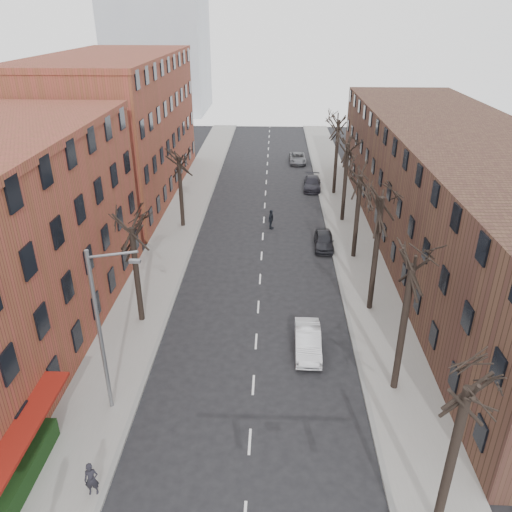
# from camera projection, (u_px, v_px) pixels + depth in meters

# --- Properties ---
(sidewalk_left) EXTENTS (4.00, 90.00, 0.15)m
(sidewalk_left) POSITION_uv_depth(u_px,v_px,m) (181.00, 222.00, 48.10)
(sidewalk_left) COLOR gray
(sidewalk_left) RESTS_ON ground
(sidewalk_right) EXTENTS (4.00, 90.00, 0.15)m
(sidewalk_right) POSITION_uv_depth(u_px,v_px,m) (347.00, 224.00, 47.55)
(sidewalk_right) COLOR gray
(sidewalk_right) RESTS_ON ground
(building_left_far) EXTENTS (12.00, 28.00, 14.00)m
(building_left_far) POSITION_uv_depth(u_px,v_px,m) (117.00, 129.00, 53.38)
(building_left_far) COLOR brown
(building_left_far) RESTS_ON ground
(building_right) EXTENTS (12.00, 50.00, 10.00)m
(building_right) POSITION_uv_depth(u_px,v_px,m) (459.00, 193.00, 40.62)
(building_right) COLOR #472E21
(building_right) RESTS_ON ground
(awning_left) EXTENTS (1.20, 7.00, 0.15)m
(awning_left) POSITION_uv_depth(u_px,v_px,m) (37.00, 470.00, 22.18)
(awning_left) COLOR maroon
(awning_left) RESTS_ON ground
(hedge) EXTENTS (0.80, 6.00, 1.00)m
(hedge) POSITION_uv_depth(u_px,v_px,m) (21.00, 479.00, 21.00)
(hedge) COLOR #193713
(hedge) RESTS_ON sidewalk_left
(tree_right_b) EXTENTS (5.20, 5.20, 10.80)m
(tree_right_b) POSITION_uv_depth(u_px,v_px,m) (393.00, 389.00, 26.98)
(tree_right_b) COLOR black
(tree_right_b) RESTS_ON ground
(tree_right_c) EXTENTS (5.20, 5.20, 11.60)m
(tree_right_c) POSITION_uv_depth(u_px,v_px,m) (369.00, 309.00, 34.15)
(tree_right_c) COLOR black
(tree_right_c) RESTS_ON ground
(tree_right_d) EXTENTS (5.20, 5.20, 10.00)m
(tree_right_d) POSITION_uv_depth(u_px,v_px,m) (353.00, 257.00, 41.32)
(tree_right_d) COLOR black
(tree_right_d) RESTS_ON ground
(tree_right_e) EXTENTS (5.20, 5.20, 10.80)m
(tree_right_e) POSITION_uv_depth(u_px,v_px,m) (342.00, 221.00, 48.50)
(tree_right_e) COLOR black
(tree_right_e) RESTS_ON ground
(tree_right_f) EXTENTS (5.20, 5.20, 11.60)m
(tree_right_f) POSITION_uv_depth(u_px,v_px,m) (334.00, 194.00, 55.67)
(tree_right_f) COLOR black
(tree_right_f) RESTS_ON ground
(tree_left_a) EXTENTS (5.20, 5.20, 9.50)m
(tree_left_a) POSITION_uv_depth(u_px,v_px,m) (142.00, 321.00, 32.88)
(tree_left_a) COLOR black
(tree_left_a) RESTS_ON ground
(tree_left_b) EXTENTS (5.20, 5.20, 9.50)m
(tree_left_b) POSITION_uv_depth(u_px,v_px,m) (183.00, 227.00, 47.22)
(tree_left_b) COLOR black
(tree_left_b) RESTS_ON ground
(streetlight) EXTENTS (2.45, 0.22, 9.03)m
(streetlight) POSITION_uv_depth(u_px,v_px,m) (102.00, 326.00, 23.47)
(streetlight) COLOR slate
(streetlight) RESTS_ON ground
(silver_sedan) EXTENTS (1.55, 4.32, 1.42)m
(silver_sedan) POSITION_uv_depth(u_px,v_px,m) (308.00, 341.00, 29.68)
(silver_sedan) COLOR silver
(silver_sedan) RESTS_ON ground
(parked_car_near) EXTENTS (1.80, 4.11, 1.38)m
(parked_car_near) POSITION_uv_depth(u_px,v_px,m) (324.00, 240.00, 42.73)
(parked_car_near) COLOR black
(parked_car_near) RESTS_ON ground
(parked_car_mid) EXTENTS (2.22, 4.83, 1.37)m
(parked_car_mid) POSITION_uv_depth(u_px,v_px,m) (312.00, 183.00, 56.90)
(parked_car_mid) COLOR black
(parked_car_mid) RESTS_ON ground
(parked_car_far) EXTENTS (2.22, 4.68, 1.29)m
(parked_car_far) POSITION_uv_depth(u_px,v_px,m) (298.00, 158.00, 66.69)
(parked_car_far) COLOR #5C5E64
(parked_car_far) RESTS_ON ground
(pedestrian_a) EXTENTS (0.65, 0.49, 1.61)m
(pedestrian_a) POSITION_uv_depth(u_px,v_px,m) (92.00, 479.00, 20.62)
(pedestrian_a) COLOR black
(pedestrian_a) RESTS_ON sidewalk_left
(pedestrian_crossing) EXTENTS (0.78, 1.18, 1.87)m
(pedestrian_crossing) POSITION_uv_depth(u_px,v_px,m) (271.00, 219.00, 46.37)
(pedestrian_crossing) COLOR black
(pedestrian_crossing) RESTS_ON ground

